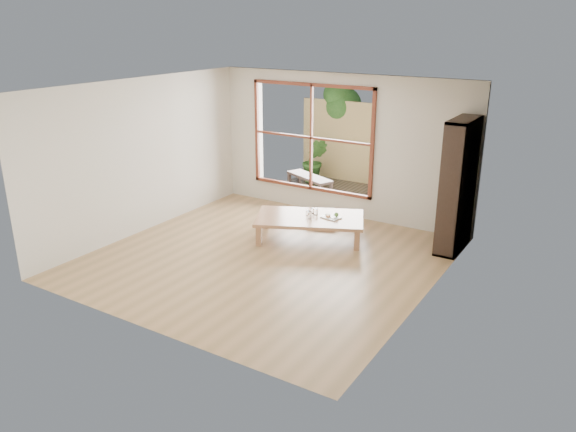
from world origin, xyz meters
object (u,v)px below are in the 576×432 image
Objects in this scene: low_table at (310,219)px; food_tray at (332,217)px; bookshelf at (458,186)px; garden_bench at (310,179)px.

food_tray is (0.34, 0.14, 0.07)m from low_table.
bookshelf is at bearing 31.83° from food_tray.
low_table is 5.96× the size of food_tray.
garden_bench reaches higher than low_table.
bookshelf reaches higher than garden_bench.
food_tray is at bearing -158.97° from bookshelf.
food_tray is 2.58m from garden_bench.
bookshelf is 6.19× the size of food_tray.
garden_bench is at bearing 95.08° from low_table.
low_table is at bearing -158.74° from bookshelf.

